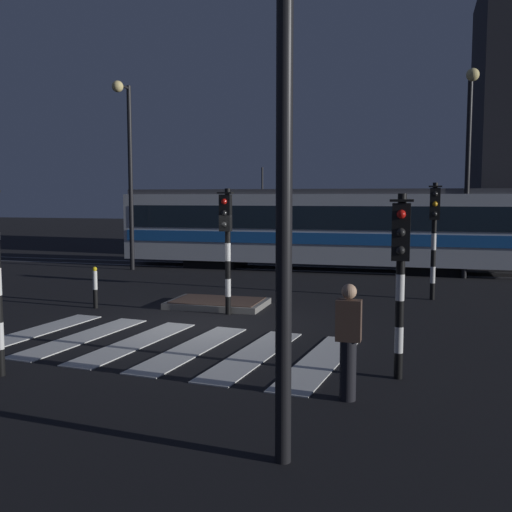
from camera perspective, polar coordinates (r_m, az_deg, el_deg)
ground_plane at (r=14.00m, az=-5.31°, el=-6.51°), size 120.00×120.00×0.00m
rail_near at (r=23.88m, az=3.59°, el=-1.39°), size 80.00×0.12×0.03m
rail_far at (r=25.27m, az=4.26°, el=-1.01°), size 80.00×0.12×0.03m
crosswalk_zebra at (r=12.12m, az=-8.85°, el=-8.43°), size 7.48×4.57×0.02m
traffic_island at (r=16.19m, az=-3.68°, el=-4.52°), size 2.56×1.68×0.18m
traffic_light_median_centre at (r=14.79m, az=-2.82°, el=2.30°), size 0.36×0.42×3.15m
traffic_light_corner_near_right at (r=9.73m, az=13.63°, el=-0.23°), size 0.36×0.42×3.00m
traffic_light_corner_far_right at (r=17.65m, az=16.64°, el=3.03°), size 0.36×0.42×3.35m
street_lamp_trackside_left at (r=24.45m, az=-12.19°, el=9.52°), size 0.44×1.21×7.34m
street_lamp_trackside_right at (r=22.64m, az=19.63°, el=9.54°), size 0.44×1.21×7.27m
street_lamp_near_kerb at (r=6.38m, az=2.23°, el=19.67°), size 0.44×1.21×7.07m
tram at (r=24.25m, az=6.18°, el=2.81°), size 16.42×2.58×4.15m
pedestrian_waiting_at_kerb at (r=8.81m, az=8.80°, el=-8.02°), size 0.36×0.24×1.71m
bollard_island_edge at (r=16.41m, az=-15.09°, el=-2.90°), size 0.12×0.12×1.11m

